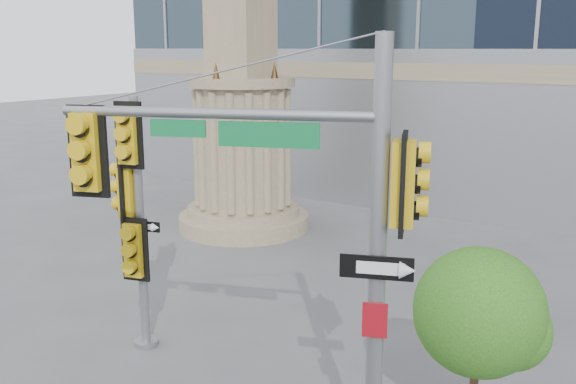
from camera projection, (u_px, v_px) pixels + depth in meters
The scene contains 4 objects.
monument at pixel (241, 64), 20.75m from camera, with size 4.40×4.40×16.60m.
main_signal_pole at pixel (293, 216), 8.49m from camera, with size 4.62×2.09×6.23m.
secondary_signal_pole at pixel (134, 206), 12.55m from camera, with size 0.95×0.68×5.14m.
street_tree at pixel (481, 318), 9.64m from camera, with size 2.02×1.97×3.15m.
Camera 1 is at (6.81, -7.90, 6.04)m, focal length 40.00 mm.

